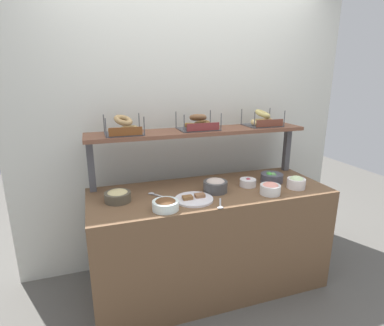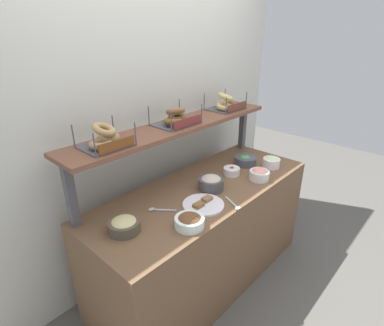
{
  "view_description": "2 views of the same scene",
  "coord_description": "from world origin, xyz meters",
  "views": [
    {
      "loc": [
        -0.85,
        -2.06,
        1.7
      ],
      "look_at": [
        -0.13,
        0.06,
        1.07
      ],
      "focal_mm": 28.54,
      "sensor_mm": 36.0,
      "label": 1
    },
    {
      "loc": [
        -1.5,
        -1.26,
        1.93
      ],
      "look_at": [
        -0.11,
        0.02,
        1.08
      ],
      "focal_mm": 28.53,
      "sensor_mm": 36.0,
      "label": 2
    }
  ],
  "objects": [
    {
      "name": "ground_plane",
      "position": [
        0.0,
        0.0,
        0.0
      ],
      "size": [
        8.0,
        8.0,
        0.0
      ],
      "primitive_type": "plane",
      "color": "#595651"
    },
    {
      "name": "back_wall",
      "position": [
        0.0,
        0.55,
        1.2
      ],
      "size": [
        3.05,
        0.06,
        2.4
      ],
      "primitive_type": "cube",
      "color": "silver",
      "rests_on": "ground_plane"
    },
    {
      "name": "deli_counter",
      "position": [
        0.0,
        0.0,
        0.42
      ],
      "size": [
        1.85,
        0.7,
        0.85
      ],
      "primitive_type": "cube",
      "color": "brown",
      "rests_on": "ground_plane"
    },
    {
      "name": "shelf_riser_left",
      "position": [
        -0.86,
        0.27,
        1.05
      ],
      "size": [
        0.05,
        0.05,
        0.4
      ],
      "primitive_type": "cube",
      "color": "#4C4C51",
      "rests_on": "deli_counter"
    },
    {
      "name": "shelf_riser_right",
      "position": [
        0.86,
        0.27,
        1.05
      ],
      "size": [
        0.05,
        0.05,
        0.4
      ],
      "primitive_type": "cube",
      "color": "#4C4C51",
      "rests_on": "deli_counter"
    },
    {
      "name": "upper_shelf",
      "position": [
        0.0,
        0.27,
        1.26
      ],
      "size": [
        1.81,
        0.32,
        0.03
      ],
      "primitive_type": "cube",
      "color": "brown",
      "rests_on": "shelf_riser_left"
    },
    {
      "name": "bowl_beet_salad",
      "position": [
        0.32,
        -0.01,
        0.88
      ],
      "size": [
        0.13,
        0.13,
        0.07
      ],
      "color": "white",
      "rests_on": "deli_counter"
    },
    {
      "name": "bowl_scallion_spread",
      "position": [
        0.66,
        -0.17,
        0.9
      ],
      "size": [
        0.14,
        0.14,
        0.1
      ],
      "color": "white",
      "rests_on": "deli_counter"
    },
    {
      "name": "bowl_tuna_salad",
      "position": [
        0.02,
        -0.04,
        0.9
      ],
      "size": [
        0.18,
        0.18,
        0.11
      ],
      "color": "#474647",
      "rests_on": "deli_counter"
    },
    {
      "name": "bowl_veggie_mix",
      "position": [
        0.56,
        0.02,
        0.89
      ],
      "size": [
        0.18,
        0.18,
        0.09
      ],
      "color": "#484A56",
      "rests_on": "deli_counter"
    },
    {
      "name": "bowl_lox_spread",
      "position": [
        0.39,
        -0.22,
        0.89
      ],
      "size": [
        0.15,
        0.15,
        0.09
      ],
      "color": "white",
      "rests_on": "deli_counter"
    },
    {
      "name": "bowl_chocolate_spread",
      "position": [
        -0.42,
        -0.24,
        0.89
      ],
      "size": [
        0.18,
        0.18,
        0.08
      ],
      "color": "white",
      "rests_on": "deli_counter"
    },
    {
      "name": "bowl_hummus",
      "position": [
        -0.7,
        0.01,
        0.89
      ],
      "size": [
        0.19,
        0.19,
        0.08
      ],
      "color": "#50493A",
      "rests_on": "deli_counter"
    },
    {
      "name": "serving_plate_white",
      "position": [
        -0.19,
        -0.15,
        0.86
      ],
      "size": [
        0.28,
        0.28,
        0.04
      ],
      "color": "white",
      "rests_on": "deli_counter"
    },
    {
      "name": "serving_spoon_near_plate",
      "position": [
        -0.05,
        -0.3,
        0.86
      ],
      "size": [
        0.09,
        0.17,
        0.01
      ],
      "color": "#B7B7BC",
      "rests_on": "deli_counter"
    },
    {
      "name": "serving_spoon_by_edge",
      "position": [
        -0.43,
        0.03,
        0.86
      ],
      "size": [
        0.12,
        0.15,
        0.01
      ],
      "color": "#B7B7BC",
      "rests_on": "deli_counter"
    },
    {
      "name": "bagel_basket_everything",
      "position": [
        -0.61,
        0.26,
        1.33
      ],
      "size": [
        0.29,
        0.26,
        0.15
      ],
      "color": "#4C4C51",
      "rests_on": "upper_shelf"
    },
    {
      "name": "bagel_basket_cinnamon_raisin",
      "position": [
        -0.01,
        0.28,
        1.33
      ],
      "size": [
        0.32,
        0.26,
        0.14
      ],
      "color": "#4C4C51",
      "rests_on": "upper_shelf"
    },
    {
      "name": "bagel_basket_plain",
      "position": [
        0.59,
        0.28,
        1.33
      ],
      "size": [
        0.3,
        0.24,
        0.15
      ],
      "color": "#4C4C51",
      "rests_on": "upper_shelf"
    }
  ]
}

